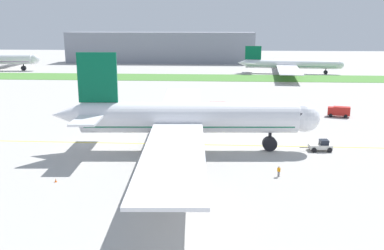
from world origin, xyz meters
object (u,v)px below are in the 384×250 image
object	(u,v)px
ground_crew_marshaller_front	(153,186)
ground_crew_wingwalker_starboard	(279,170)
pushback_tug	(321,146)
traffic_cone_near_nose	(56,180)
service_truck_baggage_loader	(220,108)
airliner_foreground	(186,118)
parked_airliner_far_right	(289,64)
service_truck_fuel_bowser	(339,111)
ground_crew_wingwalker_port	(175,179)

from	to	relation	value
ground_crew_marshaller_front	ground_crew_wingwalker_starboard	xyz separation A→B (m)	(18.44, 7.49, 0.07)
pushback_tug	traffic_cone_near_nose	bearing A→B (deg)	-156.20
service_truck_baggage_loader	airliner_foreground	bearing A→B (deg)	-100.49
service_truck_baggage_loader	pushback_tug	bearing A→B (deg)	-59.18
airliner_foreground	service_truck_baggage_loader	distance (m)	34.22
service_truck_baggage_loader	parked_airliner_far_right	bearing A→B (deg)	71.28
ground_crew_marshaller_front	ground_crew_wingwalker_starboard	distance (m)	19.90
ground_crew_wingwalker_starboard	parked_airliner_far_right	xyz separation A→B (m)	(22.76, 140.80, 3.31)
parked_airliner_far_right	pushback_tug	bearing A→B (deg)	-95.92
ground_crew_wingwalker_starboard	traffic_cone_near_nose	world-z (taller)	ground_crew_wingwalker_starboard
ground_crew_wingwalker_starboard	pushback_tug	bearing A→B (deg)	56.34
ground_crew_wingwalker_starboard	service_truck_fuel_bowser	world-z (taller)	service_truck_fuel_bowser
ground_crew_wingwalker_starboard	traffic_cone_near_nose	size ratio (longest dim) A/B	2.88
pushback_tug	service_truck_fuel_bowser	size ratio (longest dim) A/B	1.04
pushback_tug	service_truck_fuel_bowser	world-z (taller)	service_truck_fuel_bowser
airliner_foreground	ground_crew_marshaller_front	world-z (taller)	airliner_foreground
ground_crew_wingwalker_port	service_truck_fuel_bowser	bearing A→B (deg)	53.60
pushback_tug	parked_airliner_far_right	xyz separation A→B (m)	(13.09, 126.28, 3.36)
airliner_foreground	ground_crew_wingwalker_port	size ratio (longest dim) A/B	47.39
airliner_foreground	traffic_cone_near_nose	size ratio (longest dim) A/B	132.39
airliner_foreground	service_truck_baggage_loader	xyz separation A→B (m)	(6.17, 33.36, -4.53)
pushback_tug	ground_crew_wingwalker_port	world-z (taller)	pushback_tug
traffic_cone_near_nose	service_truck_baggage_loader	distance (m)	56.37
airliner_foreground	parked_airliner_far_right	distance (m)	133.48
ground_crew_marshaller_front	service_truck_baggage_loader	size ratio (longest dim) A/B	0.27
ground_crew_marshaller_front	traffic_cone_near_nose	bearing A→B (deg)	169.03
parked_airliner_far_right	traffic_cone_near_nose	bearing A→B (deg)	-111.19
pushback_tug	service_truck_fuel_bowser	distance (m)	32.35
ground_crew_wingwalker_starboard	service_truck_fuel_bowser	xyz separation A→B (m)	(20.86, 44.87, 0.45)
service_truck_fuel_bowser	service_truck_baggage_loader	bearing A→B (deg)	177.33
service_truck_baggage_loader	service_truck_fuel_bowser	distance (m)	30.16
traffic_cone_near_nose	ground_crew_wingwalker_starboard	bearing A→B (deg)	7.72
ground_crew_marshaller_front	traffic_cone_near_nose	distance (m)	15.45
ground_crew_wingwalker_port	ground_crew_wingwalker_starboard	bearing A→B (deg)	16.28
service_truck_baggage_loader	parked_airliner_far_right	distance (m)	99.84
traffic_cone_near_nose	service_truck_baggage_loader	xyz separation A→B (m)	(24.32, 50.83, 1.35)
traffic_cone_near_nose	parked_airliner_far_right	size ratio (longest dim) A/B	0.01
ground_crew_wingwalker_starboard	ground_crew_wingwalker_port	bearing A→B (deg)	-163.72
ground_crew_wingwalker_starboard	service_truck_fuel_bowser	bearing A→B (deg)	65.07
service_truck_baggage_loader	service_truck_fuel_bowser	xyz separation A→B (m)	(30.13, -1.41, -0.16)
ground_crew_marshaller_front	parked_airliner_far_right	distance (m)	153.95
pushback_tug	airliner_foreground	bearing A→B (deg)	-176.35
traffic_cone_near_nose	service_truck_fuel_bowser	xyz separation A→B (m)	(54.45, 49.42, 1.18)
ground_crew_wingwalker_port	ground_crew_wingwalker_starboard	size ratio (longest dim) A/B	0.97
service_truck_baggage_loader	ground_crew_wingwalker_starboard	bearing A→B (deg)	-78.67
airliner_foreground	pushback_tug	size ratio (longest dim) A/B	12.85
airliner_foreground	pushback_tug	world-z (taller)	airliner_foreground
ground_crew_marshaller_front	service_truck_baggage_loader	xyz separation A→B (m)	(9.17, 53.77, 0.69)
ground_crew_marshaller_front	airliner_foreground	bearing A→B (deg)	81.66
traffic_cone_near_nose	service_truck_fuel_bowser	world-z (taller)	service_truck_fuel_bowser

